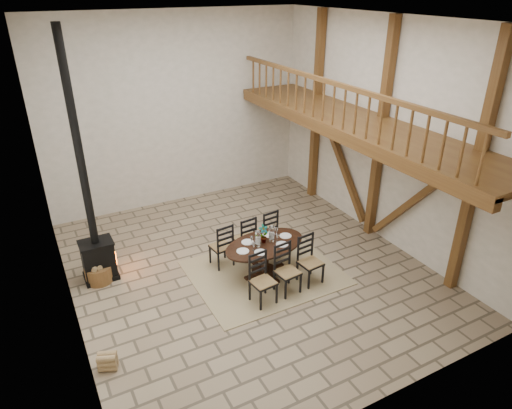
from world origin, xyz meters
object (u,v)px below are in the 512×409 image
dining_table (265,257)px  wood_stove (93,231)px  log_basket (99,273)px  log_stack (108,361)px

dining_table → wood_stove: wood_stove is taller
wood_stove → log_basket: 0.93m
dining_table → log_basket: 3.43m
wood_stove → log_basket: size_ratio=9.12×
log_basket → log_stack: size_ratio=1.56×
log_basket → log_stack: 2.53m
dining_table → log_basket: (-3.14, 1.36, -0.19)m
dining_table → wood_stove: bearing=148.5°
wood_stove → log_basket: wood_stove is taller
log_stack → dining_table: bearing=18.2°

